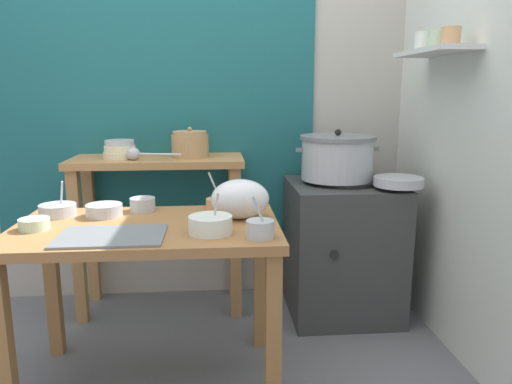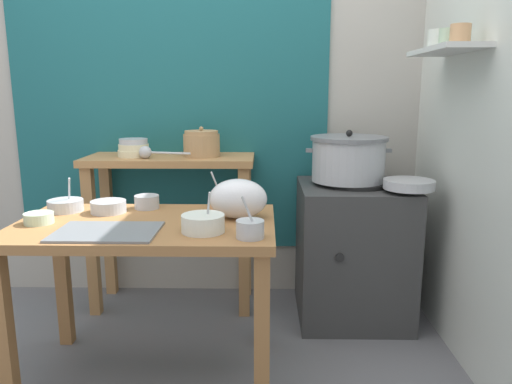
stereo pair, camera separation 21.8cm
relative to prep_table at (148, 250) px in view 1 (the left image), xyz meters
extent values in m
cube|color=#B2ADA3|center=(0.19, 1.03, 0.69)|extent=(4.40, 0.10, 2.60)
cube|color=#1E6066|center=(-0.06, 0.97, 0.74)|extent=(1.90, 0.02, 2.10)
cube|color=silver|center=(1.49, 0.13, 0.69)|extent=(0.10, 3.20, 2.60)
cube|color=silver|center=(1.34, 0.33, 0.84)|extent=(0.20, 0.56, 0.02)
cylinder|color=tan|center=(1.34, 0.18, 0.89)|extent=(0.09, 0.09, 0.08)
cylinder|color=#B7D1AD|center=(1.34, 0.32, 0.89)|extent=(0.08, 0.08, 0.08)
cylinder|color=silver|center=(1.34, 0.47, 0.90)|extent=(0.09, 0.09, 0.09)
cube|color=#9E6B3D|center=(0.00, 0.00, 0.09)|extent=(1.10, 0.66, 0.04)
cube|color=#9E6B3D|center=(-0.50, -0.28, -0.27)|extent=(0.06, 0.06, 0.68)
cube|color=#9E6B3D|center=(0.50, -0.28, -0.27)|extent=(0.06, 0.06, 0.68)
cube|color=#9E6B3D|center=(-0.50, 0.28, -0.27)|extent=(0.06, 0.06, 0.68)
cube|color=#9E6B3D|center=(0.50, 0.28, -0.27)|extent=(0.06, 0.06, 0.68)
cube|color=#B27F4C|center=(-0.04, 0.76, 0.27)|extent=(0.96, 0.40, 0.04)
cube|color=#B27F4C|center=(-0.47, 0.61, -0.18)|extent=(0.06, 0.06, 0.86)
cube|color=#B27F4C|center=(0.39, 0.61, -0.18)|extent=(0.06, 0.06, 0.86)
cube|color=#B27F4C|center=(-0.47, 0.91, -0.18)|extent=(0.06, 0.06, 0.86)
cube|color=#B27F4C|center=(0.39, 0.91, -0.18)|extent=(0.06, 0.06, 0.86)
cube|color=#383838|center=(1.01, 0.63, -0.23)|extent=(0.60, 0.60, 0.76)
cylinder|color=black|center=(1.01, 0.63, 0.16)|extent=(0.36, 0.36, 0.02)
cylinder|color=black|center=(0.89, 0.33, -0.16)|extent=(0.04, 0.02, 0.04)
cylinder|color=#B7BABF|center=(0.97, 0.65, 0.28)|extent=(0.39, 0.39, 0.23)
cylinder|color=slate|center=(0.97, 0.65, 0.41)|extent=(0.42, 0.42, 0.02)
sphere|color=black|center=(0.97, 0.65, 0.43)|extent=(0.04, 0.04, 0.04)
cube|color=slate|center=(0.75, 0.65, 0.34)|extent=(0.04, 0.02, 0.02)
cube|color=slate|center=(1.18, 0.65, 0.34)|extent=(0.04, 0.02, 0.02)
cylinder|color=tan|center=(0.15, 0.76, 0.35)|extent=(0.21, 0.21, 0.13)
cylinder|color=tan|center=(0.15, 0.76, 0.43)|extent=(0.19, 0.19, 0.02)
sphere|color=tan|center=(0.15, 0.76, 0.45)|extent=(0.02, 0.02, 0.02)
cylinder|color=beige|center=(-0.24, 0.75, 0.31)|extent=(0.18, 0.18, 0.04)
cylinder|color=beige|center=(-0.24, 0.75, 0.35)|extent=(0.17, 0.17, 0.03)
cylinder|color=#B7BABF|center=(-0.24, 0.75, 0.38)|extent=(0.16, 0.16, 0.03)
sphere|color=#B7BABF|center=(-0.15, 0.66, 0.33)|extent=(0.07, 0.07, 0.07)
cylinder|color=#B7BABF|center=(0.00, 0.63, 0.33)|extent=(0.23, 0.06, 0.01)
cube|color=slate|center=(-0.11, -0.17, 0.12)|extent=(0.40, 0.28, 0.01)
ellipsoid|color=white|center=(0.39, 0.07, 0.20)|extent=(0.25, 0.17, 0.17)
cylinder|color=#B7BABF|center=(1.24, 0.43, 0.19)|extent=(0.26, 0.26, 0.05)
cylinder|color=#B7BABF|center=(-0.41, 0.18, 0.14)|extent=(0.16, 0.16, 0.05)
cylinder|color=brown|center=(-0.41, 0.18, 0.16)|extent=(0.14, 0.14, 0.01)
cylinder|color=#B7BABF|center=(-0.40, 0.19, 0.19)|extent=(0.05, 0.07, 0.16)
cylinder|color=tan|center=(0.30, 0.25, 0.14)|extent=(0.11, 0.11, 0.05)
cylinder|color=beige|center=(0.30, 0.25, 0.15)|extent=(0.09, 0.09, 0.01)
cylinder|color=#B7BABF|center=(0.29, 0.24, 0.20)|extent=(0.08, 0.03, 0.18)
cylinder|color=#B7BABF|center=(0.45, -0.22, 0.14)|extent=(0.11, 0.11, 0.07)
cylinder|color=#BFB28C|center=(0.45, -0.22, 0.17)|extent=(0.09, 0.09, 0.01)
cylinder|color=#B7BABF|center=(0.46, -0.24, 0.19)|extent=(0.07, 0.02, 0.16)
cylinder|color=#B7D1AD|center=(-0.44, -0.04, 0.13)|extent=(0.12, 0.12, 0.05)
cylinder|color=#337238|center=(-0.44, -0.04, 0.15)|extent=(0.10, 0.10, 0.01)
cylinder|color=#B7BABF|center=(-0.21, 0.16, 0.14)|extent=(0.16, 0.16, 0.05)
cylinder|color=#BFB28C|center=(-0.21, 0.16, 0.16)|extent=(0.14, 0.14, 0.01)
cylinder|color=silver|center=(0.27, -0.15, 0.15)|extent=(0.17, 0.17, 0.07)
cylinder|color=#BFB28C|center=(0.27, -0.15, 0.17)|extent=(0.15, 0.15, 0.01)
cylinder|color=#B7BABF|center=(0.29, -0.14, 0.19)|extent=(0.03, 0.06, 0.16)
cylinder|color=#B7BABF|center=(-0.05, 0.24, 0.14)|extent=(0.12, 0.12, 0.06)
cylinder|color=maroon|center=(-0.05, 0.24, 0.17)|extent=(0.10, 0.10, 0.01)
camera|label=1|loc=(0.29, -1.98, 0.66)|focal=34.00mm
camera|label=2|loc=(0.51, -1.99, 0.66)|focal=34.00mm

